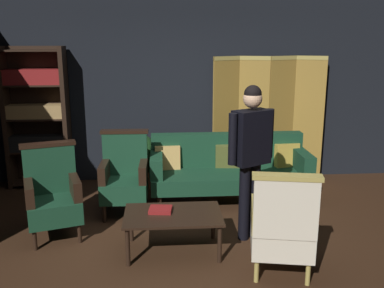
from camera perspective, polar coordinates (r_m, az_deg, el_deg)
ground_plane at (r=4.76m, az=0.72°, el=-13.55°), size 10.00×10.00×0.00m
back_wall at (r=6.71m, az=-1.04°, el=7.15°), size 7.20×0.10×2.80m
folding_screen at (r=6.80m, az=9.77°, el=3.51°), size 1.73×0.27×1.90m
bookshelf at (r=6.74m, az=-19.52°, el=3.55°), size 0.90×0.32×2.05m
velvet_couch at (r=5.99m, az=4.80°, el=-3.00°), size 2.12×0.78×0.88m
coffee_table at (r=4.57m, az=-2.49°, el=-9.57°), size 1.00×0.64×0.42m
armchair_gilt_accent at (r=4.19m, az=11.70°, el=-10.40°), size 0.68×0.67×1.04m
armchair_wing_left at (r=5.12m, az=-17.69°, el=-6.22°), size 0.73×0.72×1.04m
armchair_wing_right at (r=5.56m, az=-8.74°, el=-4.08°), size 0.60×0.59×1.04m
standing_figure at (r=4.71m, az=7.67°, el=-0.60°), size 0.53×0.37×1.70m
potted_plant at (r=6.38m, az=-6.90°, el=-1.77°), size 0.54×0.54×0.83m
book_red_leather at (r=4.61m, az=-4.12°, el=-8.52°), size 0.25×0.23×0.04m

